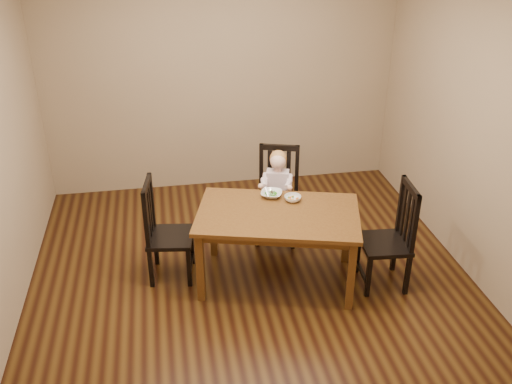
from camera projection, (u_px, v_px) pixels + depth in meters
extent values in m
cube|color=#43290E|center=(251.00, 277.00, 5.27)|extent=(4.00, 4.00, 0.01)
cube|color=#987E60|center=(221.00, 74.00, 6.40)|extent=(4.00, 0.01, 2.70)
cube|color=#987E60|center=(314.00, 290.00, 2.90)|extent=(4.00, 0.01, 2.70)
cube|color=#987E60|center=(477.00, 126.00, 4.95)|extent=(0.01, 4.00, 2.70)
cube|color=#4B2B11|center=(278.00, 215.00, 4.93)|extent=(1.57, 1.17, 0.04)
cube|color=#4B2B11|center=(278.00, 220.00, 4.96)|extent=(1.43, 1.04, 0.07)
cube|color=#4B2B11|center=(200.00, 267.00, 4.83)|extent=(0.08, 0.08, 0.66)
cube|color=#4B2B11|center=(351.00, 276.00, 4.73)|extent=(0.08, 0.08, 0.66)
cube|color=#4B2B11|center=(214.00, 225.00, 5.46)|extent=(0.08, 0.08, 0.66)
cube|color=#4B2B11|center=(347.00, 231.00, 5.36)|extent=(0.08, 0.08, 0.66)
cube|color=black|center=(277.00, 203.00, 5.69)|extent=(0.51, 0.50, 0.04)
cube|color=black|center=(295.00, 214.00, 5.92)|extent=(0.05, 0.05, 0.39)
cube|color=black|center=(261.00, 212.00, 5.96)|extent=(0.05, 0.05, 0.39)
cube|color=black|center=(293.00, 231.00, 5.62)|extent=(0.05, 0.05, 0.39)
cube|color=black|center=(257.00, 229.00, 5.66)|extent=(0.05, 0.05, 0.39)
cube|color=black|center=(297.00, 171.00, 5.69)|extent=(0.05, 0.05, 0.54)
cube|color=black|center=(261.00, 169.00, 5.73)|extent=(0.05, 0.05, 0.54)
cube|color=black|center=(279.00, 147.00, 5.60)|extent=(0.39, 0.15, 0.06)
cube|color=black|center=(288.00, 173.00, 5.71)|extent=(0.05, 0.03, 0.46)
cube|color=black|center=(279.00, 172.00, 5.72)|extent=(0.05, 0.03, 0.46)
cube|color=black|center=(270.00, 172.00, 5.73)|extent=(0.05, 0.03, 0.46)
cube|color=black|center=(170.00, 237.00, 5.12)|extent=(0.45, 0.47, 0.04)
cube|color=black|center=(156.00, 246.00, 5.38)|extent=(0.04, 0.04, 0.39)
cube|color=black|center=(151.00, 268.00, 5.06)|extent=(0.04, 0.04, 0.39)
cube|color=black|center=(192.00, 246.00, 5.38)|extent=(0.04, 0.04, 0.39)
cube|color=black|center=(189.00, 268.00, 5.07)|extent=(0.04, 0.04, 0.39)
cube|color=black|center=(152.00, 200.00, 5.14)|extent=(0.04, 0.04, 0.54)
cube|color=black|center=(146.00, 220.00, 4.83)|extent=(0.04, 0.04, 0.54)
cube|color=black|center=(146.00, 185.00, 4.88)|extent=(0.09, 0.40, 0.06)
cube|color=black|center=(151.00, 207.00, 5.08)|extent=(0.02, 0.04, 0.46)
cube|color=black|center=(149.00, 213.00, 5.00)|extent=(0.02, 0.04, 0.46)
cube|color=black|center=(148.00, 218.00, 4.92)|extent=(0.02, 0.04, 0.46)
cube|color=black|center=(384.00, 244.00, 5.01)|extent=(0.44, 0.45, 0.04)
cube|color=black|center=(407.00, 275.00, 4.96)|extent=(0.04, 0.04, 0.40)
cube|color=black|center=(394.00, 252.00, 5.29)|extent=(0.04, 0.04, 0.40)
cube|color=black|center=(368.00, 277.00, 4.93)|extent=(0.04, 0.04, 0.40)
cube|color=black|center=(358.00, 254.00, 5.26)|extent=(0.04, 0.04, 0.40)
cube|color=black|center=(415.00, 225.00, 4.73)|extent=(0.04, 0.04, 0.55)
cube|color=black|center=(401.00, 204.00, 5.05)|extent=(0.04, 0.04, 0.55)
cube|color=black|center=(411.00, 188.00, 4.78)|extent=(0.06, 0.41, 0.06)
cube|color=black|center=(411.00, 222.00, 4.82)|extent=(0.02, 0.04, 0.47)
cube|color=black|center=(407.00, 217.00, 4.90)|extent=(0.02, 0.04, 0.47)
cube|color=black|center=(404.00, 211.00, 4.99)|extent=(0.02, 0.04, 0.47)
imported|color=silver|center=(271.00, 194.00, 5.18)|extent=(0.24, 0.24, 0.05)
imported|color=silver|center=(293.00, 198.00, 5.11)|extent=(0.18, 0.18, 0.05)
cube|color=silver|center=(267.00, 192.00, 5.15)|extent=(0.02, 0.13, 0.05)
cube|color=silver|center=(267.00, 194.00, 5.16)|extent=(0.03, 0.04, 0.01)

